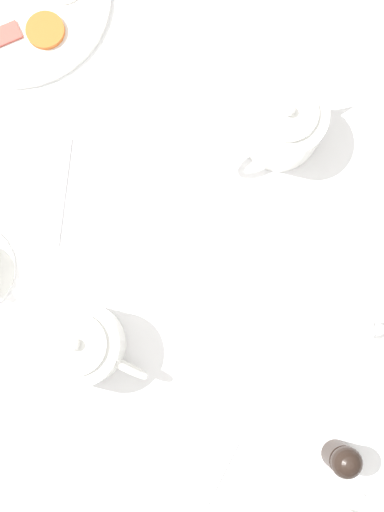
% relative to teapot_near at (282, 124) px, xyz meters
% --- Properties ---
extents(ground_plane, '(8.00, 8.00, 0.00)m').
position_rel_teapot_near_xyz_m(ground_plane, '(0.23, -0.07, -0.80)').
color(ground_plane, gray).
extents(table, '(1.08, 1.19, 0.74)m').
position_rel_teapot_near_xyz_m(table, '(0.23, -0.07, -0.12)').
color(table, white).
rests_on(table, ground_plane).
extents(teapot_near, '(0.18, 0.14, 0.13)m').
position_rel_teapot_near_xyz_m(teapot_near, '(0.00, 0.00, 0.00)').
color(teapot_near, white).
rests_on(teapot_near, table).
extents(teapot_far, '(0.12, 0.22, 0.13)m').
position_rel_teapot_near_xyz_m(teapot_far, '(0.41, -0.18, 0.00)').
color(teapot_far, white).
rests_on(teapot_far, table).
extents(creamer_jug, '(0.08, 0.06, 0.06)m').
position_rel_teapot_near_xyz_m(creamer_jug, '(0.21, 0.23, -0.03)').
color(creamer_jug, white).
rests_on(creamer_jug, table).
extents(salt_grinder, '(0.05, 0.05, 0.10)m').
position_rel_teapot_near_xyz_m(salt_grinder, '(0.44, 0.24, -0.00)').
color(salt_grinder, black).
rests_on(salt_grinder, table).
extents(fork_by_plate, '(0.17, 0.05, 0.00)m').
position_rel_teapot_near_xyz_m(fork_by_plate, '(0.20, -0.30, -0.05)').
color(fork_by_plate, silver).
rests_on(fork_by_plate, table).
extents(knife_by_plate, '(0.20, 0.05, 0.00)m').
position_rel_teapot_near_xyz_m(knife_by_plate, '(0.57, 0.07, -0.05)').
color(knife_by_plate, silver).
rests_on(knife_by_plate, table).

